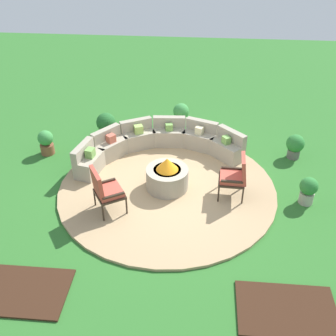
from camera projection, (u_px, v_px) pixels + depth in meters
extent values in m
plane|color=#2D6B28|center=(167.00, 189.00, 9.22)|extent=(24.00, 24.00, 0.00)
cylinder|color=tan|center=(167.00, 188.00, 9.21)|extent=(4.90, 4.90, 0.06)
cube|color=#382114|center=(21.00, 291.00, 6.83)|extent=(1.60, 1.05, 0.04)
cube|color=#382114|center=(287.00, 310.00, 6.51)|extent=(1.60, 1.05, 0.04)
cylinder|color=#9E937F|center=(167.00, 178.00, 9.05)|extent=(0.95, 0.95, 0.49)
cylinder|color=black|center=(167.00, 170.00, 8.93)|extent=(0.61, 0.61, 0.06)
cone|color=orange|center=(167.00, 164.00, 8.84)|extent=(0.49, 0.49, 0.28)
cube|color=#9E937F|center=(227.00, 150.00, 10.10)|extent=(0.91, 0.91, 0.44)
cube|color=#9E937F|center=(232.00, 136.00, 9.97)|extent=(0.71, 0.71, 0.29)
cube|color=#9E937F|center=(200.00, 140.00, 10.51)|extent=(0.94, 0.72, 0.44)
cube|color=#9E937F|center=(202.00, 125.00, 10.41)|extent=(0.84, 0.45, 0.29)
cube|color=#9E937F|center=(169.00, 137.00, 10.67)|extent=(0.86, 0.50, 0.44)
cube|color=#9E937F|center=(169.00, 122.00, 10.58)|extent=(0.85, 0.21, 0.29)
cube|color=#9E937F|center=(138.00, 140.00, 10.54)|extent=(0.95, 0.79, 0.44)
cube|color=#9E937F|center=(136.00, 125.00, 10.45)|extent=(0.81, 0.53, 0.29)
cube|color=#9E937F|center=(111.00, 149.00, 10.15)|extent=(0.87, 0.94, 0.44)
cube|color=#9E937F|center=(106.00, 134.00, 10.03)|extent=(0.64, 0.76, 0.29)
cube|color=#9E937F|center=(90.00, 164.00, 9.57)|extent=(0.63, 0.92, 0.44)
cube|color=#9E937F|center=(82.00, 150.00, 9.40)|extent=(0.35, 0.85, 0.29)
cube|color=#70A34C|center=(90.00, 153.00, 9.37)|extent=(0.22, 0.24, 0.21)
cube|color=#70A34C|center=(169.00, 127.00, 10.45)|extent=(0.21, 0.19, 0.18)
cube|color=#93B756|center=(138.00, 129.00, 10.32)|extent=(0.27, 0.25, 0.21)
cube|color=beige|center=(199.00, 130.00, 10.30)|extent=(0.24, 0.23, 0.19)
cube|color=#BC5B47|center=(111.00, 138.00, 9.94)|extent=(0.26, 0.26, 0.20)
cube|color=#70A34C|center=(226.00, 140.00, 9.89)|extent=(0.24, 0.24, 0.19)
cylinder|color=#2D2319|center=(117.00, 192.00, 8.74)|extent=(0.04, 0.04, 0.38)
cylinder|color=#2D2319|center=(127.00, 206.00, 8.33)|extent=(0.04, 0.04, 0.38)
cylinder|color=#2D2319|center=(95.00, 198.00, 8.55)|extent=(0.04, 0.04, 0.38)
cylinder|color=#2D2319|center=(103.00, 213.00, 8.14)|extent=(0.04, 0.04, 0.38)
cube|color=#2D2319|center=(110.00, 194.00, 8.32)|extent=(0.77, 0.78, 0.05)
cube|color=#B24738|center=(109.00, 191.00, 8.28)|extent=(0.71, 0.72, 0.09)
cube|color=#B24738|center=(97.00, 184.00, 8.05)|extent=(0.38, 0.55, 0.63)
cube|color=#2D2319|center=(105.00, 182.00, 8.44)|extent=(0.42, 0.28, 0.04)
cube|color=#2D2319|center=(113.00, 196.00, 8.05)|extent=(0.42, 0.28, 0.04)
cylinder|color=#2D2319|center=(218.00, 194.00, 8.66)|extent=(0.04, 0.04, 0.38)
cylinder|color=#2D2319|center=(219.00, 180.00, 9.10)|extent=(0.04, 0.04, 0.38)
cylinder|color=#2D2319|center=(243.00, 196.00, 8.60)|extent=(0.04, 0.04, 0.38)
cylinder|color=#2D2319|center=(242.00, 182.00, 9.04)|extent=(0.04, 0.04, 0.38)
cube|color=#2D2319|center=(231.00, 180.00, 8.73)|extent=(0.57, 0.59, 0.05)
cube|color=#B24738|center=(232.00, 177.00, 8.69)|extent=(0.53, 0.55, 0.09)
cube|color=#B24738|center=(244.00, 169.00, 8.53)|extent=(0.18, 0.53, 0.58)
cube|color=#2D2319|center=(232.00, 182.00, 8.45)|extent=(0.47, 0.07, 0.04)
cube|color=#2D2319|center=(232.00, 168.00, 8.86)|extent=(0.47, 0.07, 0.04)
cylinder|color=brown|center=(47.00, 149.00, 10.44)|extent=(0.35, 0.35, 0.26)
sphere|color=#3D8E42|center=(45.00, 138.00, 10.26)|extent=(0.39, 0.39, 0.39)
sphere|color=yellow|center=(47.00, 135.00, 10.21)|extent=(0.16, 0.16, 0.16)
cylinder|color=#A89E8E|center=(306.00, 197.00, 8.75)|extent=(0.31, 0.31, 0.27)
sphere|color=#2D7A33|center=(309.00, 186.00, 8.58)|extent=(0.39, 0.39, 0.39)
cylinder|color=#605B56|center=(293.00, 153.00, 10.29)|extent=(0.31, 0.31, 0.24)
sphere|color=#2D7A33|center=(295.00, 143.00, 10.13)|extent=(0.45, 0.45, 0.45)
cylinder|color=#A89E8E|center=(107.00, 134.00, 11.07)|extent=(0.41, 0.41, 0.27)
sphere|color=#236028|center=(106.00, 122.00, 10.87)|extent=(0.52, 0.52, 0.52)
cylinder|color=#A89E8E|center=(181.00, 121.00, 11.73)|extent=(0.35, 0.35, 0.26)
sphere|color=#3D8E42|center=(181.00, 111.00, 11.55)|extent=(0.45, 0.45, 0.45)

